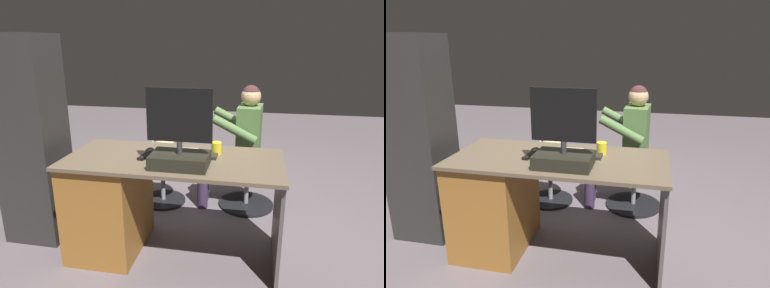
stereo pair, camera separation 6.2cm
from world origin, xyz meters
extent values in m
plane|color=#63585D|center=(0.00, 0.00, 0.00)|extent=(10.00, 10.00, 0.00)
cube|color=brown|center=(0.00, 0.42, 0.74)|extent=(1.49, 0.69, 0.02)
cube|color=#9B6228|center=(0.50, 0.42, 0.36)|extent=(0.48, 0.63, 0.73)
cube|color=#544C4D|center=(-0.72, 0.42, 0.36)|extent=(0.02, 0.62, 0.73)
cube|color=black|center=(-0.08, 0.57, 0.80)|extent=(0.37, 0.25, 0.09)
cylinder|color=#333338|center=(-0.08, 0.57, 0.88)|extent=(0.04, 0.04, 0.08)
cube|color=black|center=(-0.08, 0.57, 1.09)|extent=(0.41, 0.02, 0.34)
cube|color=black|center=(-0.08, 0.56, 1.09)|extent=(0.38, 0.00, 0.30)
cube|color=black|center=(-0.08, 0.35, 0.76)|extent=(0.42, 0.14, 0.02)
ellipsoid|color=black|center=(0.19, 0.35, 0.77)|extent=(0.06, 0.10, 0.04)
cylinder|color=yellow|center=(-0.28, 0.28, 0.80)|extent=(0.07, 0.07, 0.09)
cube|color=black|center=(0.20, 0.45, 0.76)|extent=(0.06, 0.15, 0.02)
cube|color=beige|center=(-0.04, 0.40, 0.76)|extent=(0.24, 0.31, 0.02)
cylinder|color=black|center=(0.32, -0.39, 0.01)|extent=(0.43, 0.43, 0.03)
cylinder|color=gray|center=(0.32, -0.39, 0.22)|extent=(0.04, 0.04, 0.39)
cylinder|color=navy|center=(0.32, -0.39, 0.45)|extent=(0.38, 0.38, 0.06)
ellipsoid|color=#C9B484|center=(0.32, -0.39, 0.56)|extent=(0.17, 0.14, 0.17)
sphere|color=#C9B484|center=(0.32, -0.39, 0.70)|extent=(0.13, 0.13, 0.13)
sphere|color=beige|center=(0.32, -0.45, 0.69)|extent=(0.05, 0.05, 0.05)
sphere|color=#C9B484|center=(0.27, -0.39, 0.75)|extent=(0.06, 0.06, 0.06)
sphere|color=#C9B484|center=(0.36, -0.39, 0.75)|extent=(0.06, 0.06, 0.06)
cylinder|color=#C9B484|center=(0.23, -0.42, 0.60)|extent=(0.05, 0.13, 0.09)
cylinder|color=#C9B484|center=(0.40, -0.42, 0.60)|extent=(0.05, 0.13, 0.09)
cylinder|color=#C9B484|center=(0.27, -0.49, 0.50)|extent=(0.06, 0.10, 0.06)
cylinder|color=#C9B484|center=(0.36, -0.49, 0.50)|extent=(0.06, 0.10, 0.06)
cylinder|color=black|center=(-0.49, -0.46, 0.01)|extent=(0.52, 0.52, 0.03)
cylinder|color=gray|center=(-0.49, -0.46, 0.22)|extent=(0.04, 0.04, 0.39)
cylinder|color=#376068|center=(-0.49, -0.46, 0.45)|extent=(0.39, 0.39, 0.06)
cube|color=#51723D|center=(-0.49, -0.46, 0.72)|extent=(0.23, 0.34, 0.50)
sphere|color=tan|center=(-0.49, -0.46, 1.06)|extent=(0.18, 0.18, 0.18)
sphere|color=#462526|center=(-0.49, -0.46, 1.07)|extent=(0.16, 0.16, 0.16)
cylinder|color=#51723D|center=(-0.37, -0.25, 0.80)|extent=(0.40, 0.11, 0.24)
cylinder|color=#51723D|center=(-0.33, -0.65, 0.80)|extent=(0.40, 0.11, 0.24)
cylinder|color=#3F2C4C|center=(-0.29, -0.36, 0.50)|extent=(0.42, 0.15, 0.11)
cylinder|color=#3F2C4C|center=(-0.08, -0.34, 0.24)|extent=(0.10, 0.10, 0.48)
cylinder|color=#3F2C4C|center=(-0.27, -0.53, 0.50)|extent=(0.42, 0.15, 0.11)
cylinder|color=#3F2C4C|center=(-0.07, -0.51, 0.24)|extent=(0.10, 0.10, 0.48)
cube|color=#2C2A2A|center=(1.12, 0.36, 0.79)|extent=(0.44, 0.36, 1.58)
camera|label=1|loc=(-0.55, 2.57, 1.52)|focal=31.93mm
camera|label=2|loc=(-0.61, 2.56, 1.52)|focal=31.93mm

